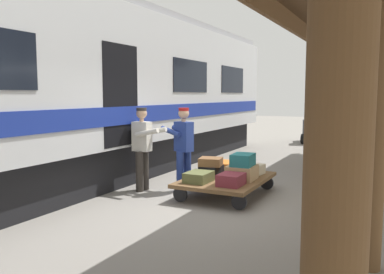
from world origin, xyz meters
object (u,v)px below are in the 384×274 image
object	(u,v)px
suitcase_olive_duffel	(199,177)
baggage_tug	(317,128)
luggage_cart	(226,180)
suitcase_brown_leather	(211,162)
suitcase_black_hardshell	(211,171)
suitcase_orange_carryall	(222,166)
suitcase_teal_softside	(243,160)
suitcase_tan_vintage	(242,172)
suitcase_burgundy_valise	(231,180)
train_car	(64,90)
porter_by_door	(143,146)
suitcase_cream_canvas	(251,169)
porter_in_overalls	(183,146)

from	to	relation	value
suitcase_olive_duffel	baggage_tug	size ratio (longest dim) A/B	0.28
luggage_cart	suitcase_brown_leather	distance (m)	0.48
suitcase_olive_duffel	suitcase_black_hardshell	distance (m)	0.57
suitcase_orange_carryall	suitcase_teal_softside	bearing A→B (deg)	138.21
luggage_cart	suitcase_tan_vintage	world-z (taller)	suitcase_tan_vintage
suitcase_burgundy_valise	suitcase_black_hardshell	bearing A→B (deg)	-41.52
train_car	baggage_tug	distance (m)	11.03
suitcase_tan_vintage	suitcase_teal_softside	world-z (taller)	suitcase_teal_softside
porter_by_door	suitcase_tan_vintage	bearing A→B (deg)	-168.47
suitcase_cream_canvas	porter_by_door	world-z (taller)	porter_by_door
suitcase_black_hardshell	suitcase_orange_carryall	bearing A→B (deg)	-90.00
luggage_cart	suitcase_burgundy_valise	world-z (taller)	suitcase_burgundy_valise
suitcase_brown_leather	baggage_tug	world-z (taller)	baggage_tug
luggage_cart	suitcase_cream_canvas	world-z (taller)	suitcase_cream_canvas
porter_by_door	suitcase_burgundy_valise	bearing A→B (deg)	175.27
train_car	porter_in_overalls	bearing A→B (deg)	-164.43
luggage_cart	suitcase_brown_leather	size ratio (longest dim) A/B	4.83
baggage_tug	suitcase_black_hardshell	bearing A→B (deg)	87.51
porter_by_door	luggage_cart	bearing A→B (deg)	-166.32
suitcase_burgundy_valise	train_car	bearing A→B (deg)	2.45
porter_by_door	suitcase_olive_duffel	bearing A→B (deg)	173.02
suitcase_cream_canvas	baggage_tug	bearing A→B (deg)	-88.56
suitcase_burgundy_valise	suitcase_cream_canvas	xyz separation A→B (m)	(0.00, -1.14, -0.00)
train_car	luggage_cart	world-z (taller)	train_car
suitcase_teal_softside	luggage_cart	bearing A→B (deg)	-4.36
luggage_cart	porter_in_overalls	size ratio (longest dim) A/B	1.22
suitcase_teal_softside	porter_in_overalls	xyz separation A→B (m)	(1.28, 0.01, 0.19)
train_car	suitcase_teal_softside	distance (m)	4.08
luggage_cart	baggage_tug	world-z (taller)	baggage_tug
luggage_cart	suitcase_orange_carryall	xyz separation A→B (m)	(0.32, -0.57, 0.15)
porter_in_overalls	baggage_tug	xyz separation A→B (m)	(-1.03, -9.65, -0.30)
luggage_cart	suitcase_orange_carryall	size ratio (longest dim) A/B	3.40
suitcase_teal_softside	porter_in_overalls	distance (m)	1.30
suitcase_olive_duffel	suitcase_brown_leather	bearing A→B (deg)	-89.24
suitcase_olive_duffel	suitcase_teal_softside	bearing A→B (deg)	-140.82
suitcase_burgundy_valise	suitcase_orange_carryall	bearing A→B (deg)	-60.55
suitcase_tan_vintage	suitcase_teal_softside	size ratio (longest dim) A/B	1.13
suitcase_olive_duffel	suitcase_teal_softside	distance (m)	0.91
suitcase_tan_vintage	porter_in_overalls	distance (m)	1.34
suitcase_orange_carryall	suitcase_cream_canvas	bearing A→B (deg)	180.00
suitcase_burgundy_valise	porter_by_door	world-z (taller)	porter_by_door
suitcase_orange_carryall	baggage_tug	world-z (taller)	baggage_tug
suitcase_tan_vintage	suitcase_burgundy_valise	bearing A→B (deg)	90.00
porter_in_overalls	baggage_tug	bearing A→B (deg)	-96.12
suitcase_orange_carryall	suitcase_cream_canvas	distance (m)	0.65
suitcase_cream_canvas	train_car	bearing A→B (deg)	19.09
luggage_cart	suitcase_olive_duffel	xyz separation A→B (m)	(0.32, 0.57, 0.14)
suitcase_cream_canvas	suitcase_teal_softside	xyz separation A→B (m)	(-0.02, 0.60, 0.28)
luggage_cart	suitcase_black_hardshell	xyz separation A→B (m)	(0.32, 0.00, 0.15)
train_car	suitcase_brown_leather	bearing A→B (deg)	-166.96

